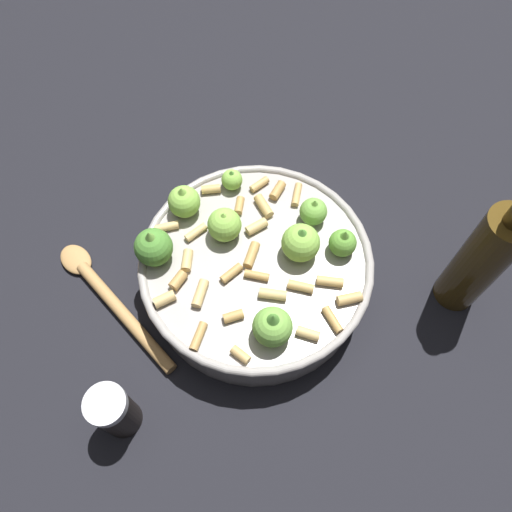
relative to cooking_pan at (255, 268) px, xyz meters
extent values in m
plane|color=black|center=(0.00, 0.00, -0.04)|extent=(2.40, 2.40, 0.00)
cylinder|color=#9E9993|center=(0.00, 0.00, -0.01)|extent=(0.28, 0.28, 0.07)
torus|color=#9E9993|center=(0.00, 0.00, 0.02)|extent=(0.29, 0.29, 0.01)
sphere|color=#8CC64C|center=(-0.11, 0.01, 0.04)|extent=(0.04, 0.04, 0.04)
cone|color=#8CC64C|center=(-0.11, 0.01, 0.06)|extent=(0.02, 0.02, 0.02)
sphere|color=#609E38|center=(0.08, 0.07, 0.04)|extent=(0.03, 0.03, 0.03)
cone|color=#609E38|center=(0.08, 0.07, 0.06)|extent=(0.02, 0.02, 0.02)
sphere|color=#75B247|center=(0.02, 0.09, 0.04)|extent=(0.03, 0.03, 0.03)
cone|color=#75B247|center=(0.02, 0.09, 0.06)|extent=(0.02, 0.02, 0.01)
sphere|color=#8CC64C|center=(-0.05, 0.01, 0.04)|extent=(0.04, 0.04, 0.04)
cone|color=#8CC64C|center=(-0.05, 0.01, 0.06)|extent=(0.02, 0.02, 0.01)
sphere|color=#8CC64C|center=(-0.09, 0.07, 0.04)|extent=(0.03, 0.03, 0.03)
cone|color=#4C8933|center=(-0.09, 0.07, 0.05)|extent=(0.01, 0.01, 0.01)
sphere|color=#8CC64C|center=(0.04, 0.04, 0.05)|extent=(0.05, 0.05, 0.05)
cone|color=#4C8933|center=(0.04, 0.04, 0.07)|extent=(0.02, 0.02, 0.02)
sphere|color=#75B247|center=(0.07, -0.07, 0.05)|extent=(0.04, 0.04, 0.04)
cone|color=#4C8933|center=(0.07, -0.07, 0.07)|extent=(0.02, 0.02, 0.02)
sphere|color=#4C8933|center=(-0.10, -0.07, 0.05)|extent=(0.05, 0.05, 0.05)
cone|color=#75B247|center=(-0.10, -0.07, 0.07)|extent=(0.02, 0.02, 0.02)
cylinder|color=tan|center=(-0.02, 0.04, 0.03)|extent=(0.02, 0.03, 0.01)
cylinder|color=tan|center=(0.07, 0.00, 0.03)|extent=(0.03, 0.02, 0.01)
cylinder|color=tan|center=(-0.01, -0.03, 0.03)|extent=(0.02, 0.03, 0.01)
cylinder|color=tan|center=(0.09, 0.03, 0.03)|extent=(0.03, 0.02, 0.01)
cylinder|color=tan|center=(-0.03, 0.10, 0.03)|extent=(0.02, 0.03, 0.01)
cylinder|color=tan|center=(0.02, -0.02, 0.03)|extent=(0.03, 0.02, 0.01)
cylinder|color=tan|center=(-0.03, 0.07, 0.03)|extent=(0.03, 0.03, 0.01)
cylinder|color=tan|center=(-0.02, -0.08, 0.03)|extent=(0.02, 0.04, 0.01)
cylinder|color=tan|center=(-0.05, -0.08, 0.03)|extent=(0.01, 0.02, 0.01)
cylinder|color=tan|center=(0.12, -0.01, 0.03)|extent=(0.03, 0.02, 0.01)
cylinder|color=tan|center=(-0.06, -0.05, 0.03)|extent=(0.02, 0.03, 0.01)
cylinder|color=tan|center=(0.05, -0.03, 0.03)|extent=(0.03, 0.03, 0.01)
cylinder|color=tan|center=(0.02, -0.08, 0.03)|extent=(0.02, 0.03, 0.01)
cylinder|color=tan|center=(0.01, -0.12, 0.03)|extent=(0.02, 0.03, 0.01)
cylinder|color=tan|center=(0.06, -0.11, 0.03)|extent=(0.02, 0.01, 0.01)
cylinder|color=tan|center=(-0.05, -0.11, 0.03)|extent=(0.02, 0.03, 0.01)
cylinder|color=tan|center=(-0.06, 0.05, 0.03)|extent=(0.02, 0.03, 0.01)
cylinder|color=tan|center=(-0.11, -0.03, 0.03)|extent=(0.03, 0.03, 0.01)
cylinder|color=tan|center=(-0.01, 0.00, 0.03)|extent=(0.02, 0.03, 0.01)
cylinder|color=tan|center=(-0.11, 0.05, 0.03)|extent=(0.03, 0.03, 0.01)
cylinder|color=tan|center=(-0.08, -0.01, 0.03)|extent=(0.02, 0.03, 0.01)
cylinder|color=tan|center=(0.10, -0.04, 0.03)|extent=(0.03, 0.02, 0.01)
cylinder|color=tan|center=(-0.01, 0.11, 0.03)|extent=(0.02, 0.03, 0.01)
cylinder|color=tan|center=(0.12, 0.02, 0.03)|extent=(0.03, 0.03, 0.01)
cylinder|color=tan|center=(-0.06, 0.09, 0.03)|extent=(0.02, 0.03, 0.01)
cylinder|color=black|center=(-0.02, -0.23, 0.00)|extent=(0.04, 0.04, 0.08)
cylinder|color=silver|center=(-0.02, -0.23, 0.04)|extent=(0.04, 0.04, 0.01)
cylinder|color=#4C3814|center=(0.22, 0.14, 0.05)|extent=(0.05, 0.05, 0.18)
cylinder|color=#B2844C|center=(-0.11, -0.14, -0.03)|extent=(0.19, 0.05, 0.02)
ellipsoid|color=#B2844C|center=(-0.21, -0.12, -0.04)|extent=(0.06, 0.05, 0.01)
camera|label=1|loc=(0.17, -0.23, 0.56)|focal=34.92mm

